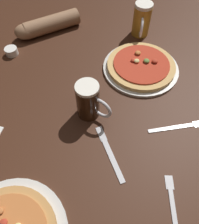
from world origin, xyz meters
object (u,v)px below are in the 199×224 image
object	(u,v)px
beer_mug_dark	(142,20)
diner_arm	(46,25)
ramekin_sauce	(11,51)
fork_left	(179,127)
knife_right	(110,152)
pizza_plate_far	(141,66)
fork_spare	(173,209)
beer_mug_amber	(89,101)

from	to	relation	value
beer_mug_dark	diner_arm	size ratio (longest dim) A/B	0.48
diner_arm	ramekin_sauce	bearing A→B (deg)	-143.59
fork_left	diner_arm	xyz separation A→B (m)	(-0.41, 0.68, 0.04)
ramekin_sauce	knife_right	distance (m)	0.67
pizza_plate_far	knife_right	size ratio (longest dim) A/B	1.49
pizza_plate_far	fork_spare	world-z (taller)	pizza_plate_far
fork_left	fork_spare	xyz separation A→B (m)	(-0.14, -0.26, 0.00)
beer_mug_dark	ramekin_sauce	world-z (taller)	beer_mug_dark
ramekin_sauce	fork_spare	xyz separation A→B (m)	(0.45, -0.81, -0.01)
fork_spare	ramekin_sauce	bearing A→B (deg)	118.81
beer_mug_dark	knife_right	xyz separation A→B (m)	(-0.32, -0.60, -0.07)
ramekin_sauce	fork_spare	distance (m)	0.93
fork_spare	fork_left	bearing A→B (deg)	62.16
beer_mug_amber	fork_spare	bearing A→B (deg)	-67.32
fork_left	knife_right	distance (m)	0.28
beer_mug_amber	knife_right	size ratio (longest dim) A/B	0.68
ramekin_sauce	fork_left	distance (m)	0.80
diner_arm	beer_mug_amber	bearing A→B (deg)	-78.97
beer_mug_amber	fork_left	distance (m)	0.34
beer_mug_amber	ramekin_sauce	size ratio (longest dim) A/B	2.63
beer_mug_dark	fork_spare	xyz separation A→B (m)	(-0.18, -0.82, -0.07)
ramekin_sauce	fork_spare	bearing A→B (deg)	-61.19
pizza_plate_far	beer_mug_dark	size ratio (longest dim) A/B	2.10
ramekin_sauce	diner_arm	world-z (taller)	diner_arm
fork_left	diner_arm	size ratio (longest dim) A/B	0.67
knife_right	ramekin_sauce	bearing A→B (deg)	117.78
beer_mug_dark	fork_spare	distance (m)	0.84
ramekin_sauce	fork_left	world-z (taller)	ramekin_sauce
fork_spare	diner_arm	world-z (taller)	diner_arm
beer_mug_amber	knife_right	distance (m)	0.19
fork_spare	diner_arm	bearing A→B (deg)	106.13
diner_arm	knife_right	bearing A→B (deg)	-79.22
ramekin_sauce	knife_right	bearing A→B (deg)	-62.22
diner_arm	fork_left	bearing A→B (deg)	-58.98
knife_right	fork_left	bearing A→B (deg)	8.27
beer_mug_dark	beer_mug_amber	size ratio (longest dim) A/B	1.05
pizza_plate_far	beer_mug_dark	xyz separation A→B (m)	(0.08, 0.24, 0.06)
knife_right	diner_arm	distance (m)	0.73
knife_right	fork_spare	bearing A→B (deg)	-58.52
ramekin_sauce	diner_arm	distance (m)	0.22
beer_mug_amber	diner_arm	world-z (taller)	beer_mug_amber
beer_mug_dark	ramekin_sauce	bearing A→B (deg)	-179.49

